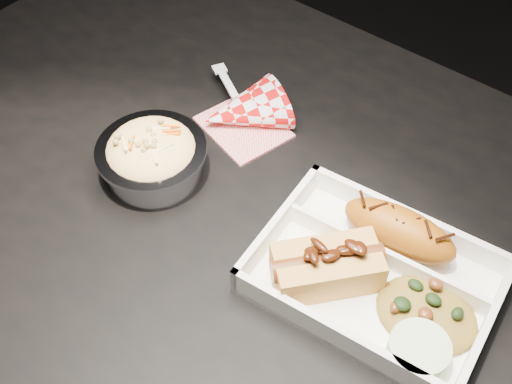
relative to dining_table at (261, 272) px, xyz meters
The scene contains 8 objects.
dining_table is the anchor object (origin of this frame).
food_tray 0.17m from the dining_table, ahead, with size 0.27×0.20×0.04m.
fried_pastry 0.20m from the dining_table, 28.78° to the left, with size 0.13×0.05×0.05m, color #A35710.
hotdog 0.16m from the dining_table, ahead, with size 0.12×0.12×0.06m.
fried_rice_mound 0.23m from the dining_table, ahead, with size 0.11×0.09×0.03m, color olive.
cupcake_liner 0.25m from the dining_table, ahead, with size 0.06×0.06×0.03m, color beige.
foil_coleslaw_cup 0.20m from the dining_table, behind, with size 0.13×0.13×0.07m.
napkin_fork 0.21m from the dining_table, 136.46° to the left, with size 0.16×0.15×0.10m.
Camera 1 is at (0.27, -0.35, 1.35)m, focal length 45.00 mm.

